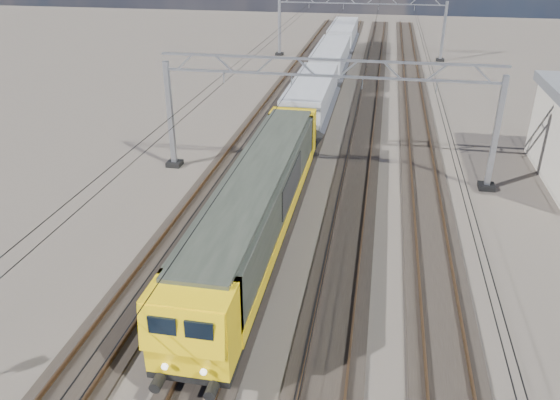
% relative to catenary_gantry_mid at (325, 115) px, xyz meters
% --- Properties ---
extents(ground, '(160.00, 160.00, 0.00)m').
position_rel_catenary_gantry_mid_xyz_m(ground, '(-0.00, -4.00, -3.91)').
color(ground, '#2C2621').
rests_on(ground, ground).
extents(track_outer_west, '(2.60, 140.00, 0.30)m').
position_rel_catenary_gantry_mid_xyz_m(track_outer_west, '(-6.00, -4.00, -3.83)').
color(track_outer_west, black).
rests_on(track_outer_west, ground).
extents(track_loco, '(2.60, 140.00, 0.30)m').
position_rel_catenary_gantry_mid_xyz_m(track_loco, '(-2.00, -4.00, -3.83)').
color(track_loco, black).
rests_on(track_loco, ground).
extents(track_inner_east, '(2.60, 140.00, 0.30)m').
position_rel_catenary_gantry_mid_xyz_m(track_inner_east, '(2.00, -4.00, -3.83)').
color(track_inner_east, black).
rests_on(track_inner_east, ground).
extents(track_outer_east, '(2.60, 140.00, 0.30)m').
position_rel_catenary_gantry_mid_xyz_m(track_outer_east, '(6.00, -4.00, -3.83)').
color(track_outer_east, black).
rests_on(track_outer_east, ground).
extents(catenary_gantry_mid, '(19.90, 0.90, 7.11)m').
position_rel_catenary_gantry_mid_xyz_m(catenary_gantry_mid, '(0.00, 0.00, 0.00)').
color(catenary_gantry_mid, '#9397A0').
rests_on(catenary_gantry_mid, ground).
extents(catenary_gantry_far, '(19.90, 0.90, 7.11)m').
position_rel_catenary_gantry_mid_xyz_m(catenary_gantry_far, '(0.00, 36.00, 0.00)').
color(catenary_gantry_far, '#9397A0').
rests_on(catenary_gantry_far, ground).
extents(overhead_wires, '(12.03, 140.00, 0.53)m').
position_rel_catenary_gantry_mid_xyz_m(overhead_wires, '(-0.00, 4.00, 1.84)').
color(overhead_wires, black).
rests_on(overhead_wires, ground).
extents(locomotive, '(2.76, 21.10, 3.62)m').
position_rel_catenary_gantry_mid_xyz_m(locomotive, '(-2.00, -8.70, -1.58)').
color(locomotive, black).
rests_on(locomotive, ground).
extents(hopper_wagon_lead, '(3.38, 13.00, 3.25)m').
position_rel_catenary_gantry_mid_xyz_m(hopper_wagon_lead, '(-2.00, 8.99, -1.67)').
color(hopper_wagon_lead, black).
rests_on(hopper_wagon_lead, ground).
extents(hopper_wagon_mid, '(3.38, 13.00, 3.25)m').
position_rel_catenary_gantry_mid_xyz_m(hopper_wagon_mid, '(-2.00, 23.19, -1.67)').
color(hopper_wagon_mid, black).
rests_on(hopper_wagon_mid, ground).
extents(hopper_wagon_third, '(3.38, 13.00, 3.25)m').
position_rel_catenary_gantry_mid_xyz_m(hopper_wagon_third, '(-2.00, 37.39, -1.67)').
color(hopper_wagon_third, black).
rests_on(hopper_wagon_third, ground).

